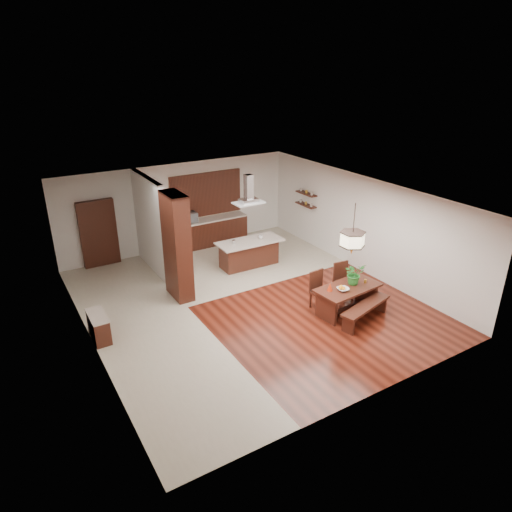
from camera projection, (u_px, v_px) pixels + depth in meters
room_shell at (246, 229)px, 11.44m from camera, size 9.00×9.04×2.92m
tile_hallway at (148, 330)px, 10.95m from camera, size 2.50×9.00×0.01m
tile_kitchen at (241, 259)px, 14.82m from camera, size 5.50×4.00×0.01m
soffit_band at (245, 197)px, 11.12m from camera, size 8.00×9.00×0.02m
partition_pier at (177, 247)px, 11.96m from camera, size 0.45×1.00×2.90m
partition_stub at (150, 224)px, 13.61m from camera, size 0.18×2.40×2.90m
hallway_console at (99, 327)px, 10.48m from camera, size 0.37×0.88×0.63m
hallway_doorway at (99, 234)px, 14.01m from camera, size 1.10×0.20×2.10m
rear_counter at (211, 231)px, 15.85m from camera, size 2.60×0.62×0.95m
kitchen_window at (206, 194)px, 15.55m from camera, size 2.60×0.08×1.50m
shelf_lower at (306, 205)px, 15.59m from camera, size 0.26×0.90×0.04m
shelf_upper at (306, 194)px, 15.43m from camera, size 0.26×0.90×0.04m
dining_table at (348, 293)px, 11.55m from camera, size 1.78×1.01×0.71m
dining_bench at (365, 313)px, 11.21m from camera, size 1.72×0.78×0.47m
dining_chair_left at (321, 291)px, 11.71m from camera, size 0.48×0.48×1.01m
dining_chair_right at (344, 282)px, 12.17m from camera, size 0.50×0.50×1.02m
pendant_lantern at (353, 229)px, 10.87m from camera, size 0.64×0.64×1.31m
foliage_plant at (354, 274)px, 11.53m from camera, size 0.56×0.50×0.56m
fruit_bowl at (343, 289)px, 11.27m from camera, size 0.32×0.32×0.07m
napkin_cone at (330, 287)px, 11.24m from camera, size 0.15×0.15×0.22m
gold_ornament at (365, 281)px, 11.66m from camera, size 0.07×0.07×0.09m
kitchen_island at (249, 253)px, 14.20m from camera, size 2.06×0.92×0.84m
range_hood at (249, 189)px, 13.40m from camera, size 0.90×0.55×0.87m
island_cup at (261, 237)px, 14.16m from camera, size 0.16×0.16×0.10m
microwave at (188, 218)px, 15.23m from camera, size 0.62×0.43×0.33m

